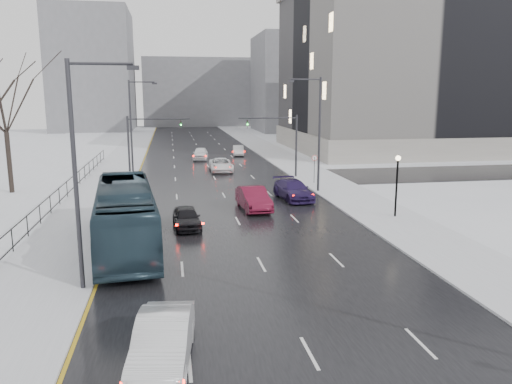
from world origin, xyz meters
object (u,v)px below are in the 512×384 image
sedan_right_distant (238,150)px  mast_signal_right (286,139)px  sedan_center_near (187,217)px  sedan_right_near (253,198)px  sedan_right_far (293,190)px  bus (125,216)px  sedan_left_near (163,342)px  streetlight_l_near (80,165)px  tree_park_e (12,194)px  sedan_center_far (200,153)px  streetlight_r_mid (317,129)px  streetlight_l_far (133,123)px  no_uturn_sign (314,161)px  sedan_right_cross (221,165)px  lamppost_r_mid (397,177)px

sedan_right_distant → mast_signal_right: bearing=-77.7°
mast_signal_right → sedan_center_near: size_ratio=1.58×
sedan_right_near → sedan_right_far: bearing=34.9°
bus → mast_signal_right: bearing=51.2°
sedan_left_near → bus: (-2.19, 13.07, 1.02)m
streetlight_l_near → sedan_right_distant: size_ratio=2.38×
sedan_right_near → mast_signal_right: bearing=63.3°
tree_park_e → sedan_center_near: bearing=-44.1°
sedan_right_far → sedan_center_far: 27.51m
tree_park_e → sedan_left_near: tree_park_e is taller
sedan_left_near → streetlight_l_near: bearing=122.5°
sedan_right_far → sedan_right_near: bearing=-147.2°
sedan_right_near → sedan_left_near: bearing=-111.2°
streetlight_r_mid → sedan_center_near: (-11.67, -10.23, -4.88)m
streetlight_r_mid → streetlight_l_near: (-16.33, -20.00, 0.00)m
streetlight_l_far → sedan_right_far: 20.58m
sedan_center_near → sedan_center_far: 34.57m
no_uturn_sign → bus: bus is taller
tree_park_e → sedan_center_far: bearing=48.8°
streetlight_r_mid → sedan_right_near: (-6.55, -5.79, -4.72)m
streetlight_l_near → sedan_right_far: size_ratio=1.84×
mast_signal_right → sedan_right_near: mast_signal_right is taller
streetlight_r_mid → sedan_left_near: streetlight_r_mid is taller
streetlight_r_mid → streetlight_l_near: bearing=-129.2°
streetlight_r_mid → no_uturn_sign: (1.03, 4.00, -3.32)m
sedan_right_near → sedan_right_distant: 33.92m
sedan_right_far → no_uturn_sign: bearing=54.4°
sedan_center_far → sedan_right_cross: bearing=-74.9°
no_uturn_sign → sedan_right_cross: size_ratio=0.51×
tree_park_e → lamppost_r_mid: bearing=-25.6°
sedan_right_near → sedan_right_distant: bearing=79.9°
streetlight_l_far → no_uturn_sign: 19.41m
streetlight_r_mid → streetlight_l_far: size_ratio=1.00×
streetlight_l_near → sedan_right_cross: (9.31, 33.43, -4.84)m
sedan_center_near → no_uturn_sign: bearing=44.4°
sedan_right_distant → lamppost_r_mid: bearing=-75.3°
tree_park_e → mast_signal_right: 26.16m
sedan_right_near → sedan_center_far: sedan_right_near is taller
streetlight_r_mid → sedan_right_far: bearing=-135.4°
mast_signal_right → sedan_center_near: mast_signal_right is taller
sedan_right_far → streetlight_l_far: bearing=126.6°
sedan_right_cross → mast_signal_right: bearing=-40.8°
tree_park_e → bus: 21.15m
streetlight_r_mid → bus: 20.88m
streetlight_r_mid → bus: size_ratio=0.77×
lamppost_r_mid → sedan_center_near: 14.67m
streetlight_l_near → no_uturn_sign: 29.81m
mast_signal_right → sedan_right_distant: bearing=96.5°
mast_signal_right → tree_park_e: bearing=-171.1°
streetlight_l_far → sedan_right_near: size_ratio=1.93×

